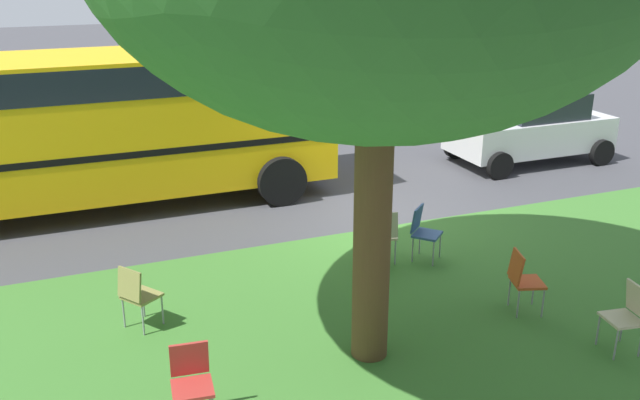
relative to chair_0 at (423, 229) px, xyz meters
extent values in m
plane|color=#424247|center=(-0.21, -1.65, -0.52)|extent=(80.00, 80.00, 0.00)
cube|color=#3D752D|center=(-0.21, 1.55, -0.52)|extent=(48.00, 6.00, 0.01)
cylinder|color=brown|center=(1.99, 2.20, 1.27)|extent=(0.44, 0.44, 3.58)
cube|color=#335184|center=(-0.05, 0.05, -0.08)|extent=(0.58, 0.58, 0.04)
cube|color=#335184|center=(0.07, -0.08, 0.16)|extent=(0.35, 0.33, 0.40)
cylinder|color=gray|center=(-0.03, 0.30, -0.31)|extent=(0.02, 0.02, 0.42)
cylinder|color=gray|center=(-0.30, 0.06, -0.31)|extent=(0.02, 0.02, 0.42)
cylinder|color=gray|center=(0.20, 0.05, -0.31)|extent=(0.02, 0.02, 0.42)
cylinder|color=gray|center=(-0.07, -0.19, -0.31)|extent=(0.02, 0.02, 0.42)
cube|color=#B7332D|center=(4.27, 2.75, -0.08)|extent=(0.46, 0.44, 0.04)
cube|color=#B7332D|center=(4.25, 2.57, 0.16)|extent=(0.41, 0.13, 0.40)
cylinder|color=gray|center=(4.43, 2.56, -0.31)|extent=(0.02, 0.02, 0.42)
cylinder|color=gray|center=(4.07, 2.60, -0.31)|extent=(0.02, 0.02, 0.42)
cube|color=olive|center=(4.45, 0.49, -0.08)|extent=(0.57, 0.57, 0.04)
cube|color=olive|center=(4.60, 0.59, 0.16)|extent=(0.30, 0.38, 0.40)
cylinder|color=gray|center=(4.21, 0.54, -0.31)|extent=(0.02, 0.02, 0.42)
cylinder|color=gray|center=(4.41, 0.25, -0.31)|extent=(0.02, 0.02, 0.42)
cylinder|color=gray|center=(4.49, 0.74, -0.31)|extent=(0.02, 0.02, 0.42)
cylinder|color=gray|center=(4.69, 0.44, -0.31)|extent=(0.02, 0.02, 0.42)
cube|color=#C64C1E|center=(-0.45, 2.04, -0.08)|extent=(0.51, 0.52, 0.04)
cube|color=#C64C1E|center=(-0.28, 1.98, 0.16)|extent=(0.20, 0.41, 0.40)
cylinder|color=gray|center=(-0.56, 2.26, -0.31)|extent=(0.02, 0.02, 0.42)
cylinder|color=gray|center=(-0.67, 1.92, -0.31)|extent=(0.02, 0.02, 0.42)
cylinder|color=gray|center=(-0.24, 2.15, -0.31)|extent=(0.02, 0.02, 0.42)
cylinder|color=gray|center=(-0.35, 1.81, -0.31)|extent=(0.02, 0.02, 0.42)
cube|color=beige|center=(-0.89, 3.28, -0.08)|extent=(0.46, 0.48, 0.04)
cube|color=beige|center=(-1.07, 3.31, 0.16)|extent=(0.14, 0.41, 0.40)
cylinder|color=gray|center=(-0.75, 3.08, -0.31)|extent=(0.02, 0.02, 0.42)
cylinder|color=gray|center=(-0.69, 3.44, -0.31)|extent=(0.02, 0.02, 0.42)
cylinder|color=gray|center=(-1.08, 3.13, -0.31)|extent=(0.02, 0.02, 0.42)
cube|color=beige|center=(0.65, -0.17, -0.08)|extent=(0.48, 0.47, 0.04)
cube|color=beige|center=(0.68, 0.01, 0.16)|extent=(0.41, 0.15, 0.40)
cylinder|color=gray|center=(0.44, -0.30, -0.31)|extent=(0.02, 0.02, 0.42)
cylinder|color=gray|center=(0.79, -0.36, -0.31)|extent=(0.02, 0.02, 0.42)
cylinder|color=gray|center=(0.50, 0.03, -0.31)|extent=(0.02, 0.02, 0.42)
cylinder|color=gray|center=(0.85, -0.03, -0.31)|extent=(0.02, 0.02, 0.42)
cube|color=silver|center=(-5.04, -3.91, 0.16)|extent=(3.70, 1.64, 0.76)
cube|color=#1E232B|center=(-5.19, -3.91, 0.81)|extent=(1.90, 1.44, 0.64)
cylinder|color=black|center=(-3.64, -3.04, -0.22)|extent=(0.60, 0.18, 0.60)
cylinder|color=black|center=(-3.64, -4.78, -0.22)|extent=(0.60, 0.18, 0.60)
cylinder|color=black|center=(-6.44, -3.04, -0.22)|extent=(0.60, 0.18, 0.60)
cylinder|color=black|center=(-6.44, -4.78, -0.22)|extent=(0.60, 0.18, 0.60)
cube|color=yellow|center=(5.25, -4.52, 1.11)|extent=(10.40, 2.44, 2.50)
cube|color=black|center=(5.25, -4.52, 0.76)|extent=(10.30, 2.46, 0.12)
cube|color=black|center=(5.25, -4.52, 2.01)|extent=(10.30, 2.46, 0.56)
cylinder|color=black|center=(1.25, -3.26, -0.04)|extent=(0.96, 0.28, 0.96)
cylinder|color=black|center=(1.25, -5.78, -0.04)|extent=(0.96, 0.28, 0.96)
camera|label=1|loc=(5.30, 8.85, 4.14)|focal=39.01mm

